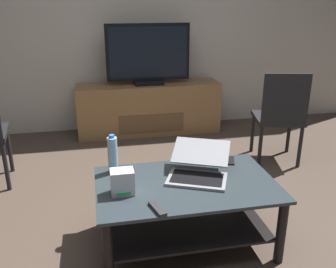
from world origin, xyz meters
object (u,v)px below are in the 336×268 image
at_px(television, 148,56).
at_px(dining_chair, 280,114).
at_px(cell_phone, 229,160).
at_px(media_cabinet, 149,108).
at_px(coffee_table, 186,202).
at_px(laptop, 199,168).
at_px(water_bottle_near, 113,155).
at_px(router_box, 122,182).
at_px(tv_remote, 157,209).

bearing_deg(television, dining_chair, -44.93).
bearing_deg(cell_phone, media_cabinet, 117.82).
bearing_deg(dining_chair, coffee_table, -138.24).
height_order(laptop, water_bottle_near, water_bottle_near).
bearing_deg(dining_chair, media_cabinet, 134.51).
height_order(router_box, tv_remote, router_box).
distance_m(water_bottle_near, cell_phone, 0.84).
bearing_deg(cell_phone, television, 117.91).
xyz_separation_m(coffee_table, router_box, (-0.41, -0.05, 0.22)).
relative_size(coffee_table, television, 1.19).
height_order(television, cell_phone, television).
bearing_deg(media_cabinet, tv_remote, -97.59).
height_order(media_cabinet, cell_phone, media_cabinet).
bearing_deg(water_bottle_near, router_box, -83.28).
xyz_separation_m(television, laptop, (0.01, -2.09, -0.42)).
distance_m(television, cell_phone, 1.99).
xyz_separation_m(dining_chair, water_bottle_near, (-1.64, -0.82, 0.07)).
relative_size(coffee_table, laptop, 2.18).
xyz_separation_m(media_cabinet, laptop, (0.01, -2.12, 0.21)).
bearing_deg(media_cabinet, coffee_table, -92.46).
bearing_deg(water_bottle_near, television, 74.42).
height_order(dining_chair, tv_remote, dining_chair).
bearing_deg(router_box, media_cabinet, 77.43).
distance_m(television, water_bottle_near, 2.03).
bearing_deg(router_box, cell_phone, 21.49).
relative_size(coffee_table, tv_remote, 7.13).
relative_size(dining_chair, cell_phone, 6.57).
xyz_separation_m(television, cell_phone, (0.29, -1.91, -0.48)).
xyz_separation_m(television, dining_chair, (1.11, -1.10, -0.42)).
distance_m(coffee_table, television, 2.26).
relative_size(coffee_table, router_box, 7.51).
relative_size(television, tv_remote, 5.98).
relative_size(coffee_table, dining_chair, 1.24).
bearing_deg(router_box, television, 77.31).
distance_m(media_cabinet, tv_remote, 2.50).
xyz_separation_m(coffee_table, television, (0.09, 2.17, 0.62)).
bearing_deg(media_cabinet, water_bottle_near, -105.42).
distance_m(coffee_table, dining_chair, 1.62).
bearing_deg(dining_chair, router_box, -145.04).
bearing_deg(tv_remote, router_box, 111.87).
bearing_deg(water_bottle_near, tv_remote, -68.60).
relative_size(dining_chair, router_box, 6.05).
height_order(dining_chair, cell_phone, dining_chair).
relative_size(coffee_table, media_cabinet, 0.68).
distance_m(dining_chair, router_box, 1.96).
bearing_deg(laptop, television, 90.23).
bearing_deg(router_box, dining_chair, 34.96).
height_order(television, router_box, television).
distance_m(coffee_table, media_cabinet, 2.20).
relative_size(television, router_box, 6.29).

